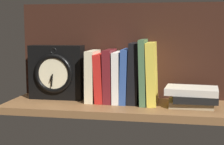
# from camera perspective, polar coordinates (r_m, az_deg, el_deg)

# --- Properties ---
(ground_plane) EXTENTS (0.82, 0.27, 0.03)m
(ground_plane) POSITION_cam_1_polar(r_m,az_deg,el_deg) (1.19, 1.33, -5.92)
(ground_plane) COLOR brown
(back_panel) EXTENTS (0.82, 0.01, 0.36)m
(back_panel) POSITION_cam_1_polar(r_m,az_deg,el_deg) (1.29, 2.25, 3.75)
(back_panel) COLOR black
(back_panel) RESTS_ON ground_plane
(book_cream_twain) EXTENTS (0.03, 0.13, 0.19)m
(book_cream_twain) POSITION_cam_1_polar(r_m,az_deg,el_deg) (1.23, -3.33, -0.54)
(book_cream_twain) COLOR beige
(book_cream_twain) RESTS_ON ground_plane
(book_red_requiem) EXTENTS (0.04, 0.13, 0.17)m
(book_red_requiem) POSITION_cam_1_polar(r_m,az_deg,el_deg) (1.22, -1.85, -0.84)
(book_red_requiem) COLOR red
(book_red_requiem) RESTS_ON ground_plane
(book_maroon_dawkins) EXTENTS (0.03, 0.14, 0.19)m
(book_maroon_dawkins) POSITION_cam_1_polar(r_m,az_deg,el_deg) (1.22, -0.37, -0.52)
(book_maroon_dawkins) COLOR maroon
(book_maroon_dawkins) RESTS_ON ground_plane
(book_white_catcher) EXTENTS (0.03, 0.14, 0.18)m
(book_white_catcher) POSITION_cam_1_polar(r_m,az_deg,el_deg) (1.21, 1.05, -0.74)
(book_white_catcher) COLOR silver
(book_white_catcher) RESTS_ON ground_plane
(book_blue_modern) EXTENTS (0.03, 0.14, 0.19)m
(book_blue_modern) POSITION_cam_1_polar(r_m,az_deg,el_deg) (1.21, 2.34, -0.52)
(book_blue_modern) COLOR #2D4C8E
(book_blue_modern) RESTS_ON ground_plane
(book_black_skeptic) EXTENTS (0.04, 0.14, 0.22)m
(book_black_skeptic) POSITION_cam_1_polar(r_m,az_deg,el_deg) (1.20, 3.91, -0.03)
(book_black_skeptic) COLOR black
(book_black_skeptic) RESTS_ON ground_plane
(book_green_romantic) EXTENTS (0.03, 0.17, 0.23)m
(book_green_romantic) POSITION_cam_1_polar(r_m,az_deg,el_deg) (1.20, 5.44, 0.22)
(book_green_romantic) COLOR #476B44
(book_green_romantic) RESTS_ON ground_plane
(book_yellow_seinlanguage) EXTENTS (0.04, 0.17, 0.22)m
(book_yellow_seinlanguage) POSITION_cam_1_polar(r_m,az_deg,el_deg) (1.20, 6.83, -0.06)
(book_yellow_seinlanguage) COLOR gold
(book_yellow_seinlanguage) RESTS_ON ground_plane
(framed_clock) EXTENTS (0.20, 0.08, 0.20)m
(framed_clock) POSITION_cam_1_polar(r_m,az_deg,el_deg) (1.27, -9.50, 0.03)
(framed_clock) COLOR black
(framed_clock) RESTS_ON ground_plane
(book_stack_side) EXTENTS (0.18, 0.14, 0.07)m
(book_stack_side) POSITION_cam_1_polar(r_m,az_deg,el_deg) (1.17, 13.56, -4.00)
(book_stack_side) COLOR #9E8966
(book_stack_side) RESTS_ON ground_plane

